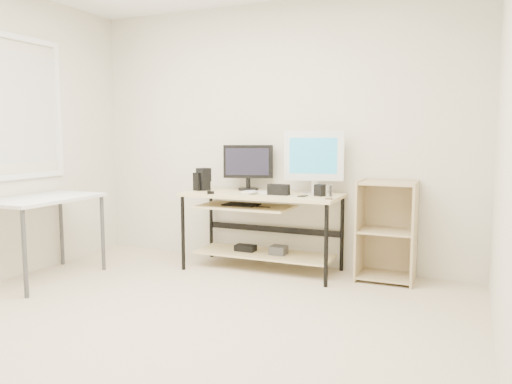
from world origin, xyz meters
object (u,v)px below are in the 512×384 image
object	(u,v)px
shelf_unit	(387,230)
desk	(260,215)
black_monitor	(248,164)
white_imac	(314,157)
audio_controller	(198,182)
side_table	(44,206)

from	to	relation	value
shelf_unit	desk	bearing A→B (deg)	-172.23
black_monitor	white_imac	world-z (taller)	white_imac
black_monitor	audio_controller	bearing A→B (deg)	-170.99
white_imac	black_monitor	bearing A→B (deg)	164.51
shelf_unit	audio_controller	size ratio (longest dim) A/B	5.00
black_monitor	shelf_unit	bearing A→B (deg)	-19.37
white_imac	shelf_unit	bearing A→B (deg)	-10.48
desk	black_monitor	distance (m)	0.55
shelf_unit	white_imac	size ratio (longest dim) A/B	1.52
shelf_unit	white_imac	xyz separation A→B (m)	(-0.69, -0.02, 0.64)
desk	audio_controller	distance (m)	0.72
desk	shelf_unit	xyz separation A→B (m)	(1.18, 0.16, -0.09)
desk	shelf_unit	world-z (taller)	shelf_unit
desk	black_monitor	bearing A→B (deg)	137.96
desk	black_monitor	xyz separation A→B (m)	(-0.21, 0.19, 0.47)
audio_controller	side_table	bearing A→B (deg)	-111.15
audio_controller	desk	bearing A→B (deg)	27.25
black_monitor	audio_controller	size ratio (longest dim) A/B	2.70
side_table	audio_controller	xyz separation A→B (m)	(1.00, 1.02, 0.17)
shelf_unit	audio_controller	distance (m)	1.88
white_imac	audio_controller	xyz separation A→B (m)	(-1.14, -0.19, -0.25)
shelf_unit	white_imac	bearing A→B (deg)	-178.57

